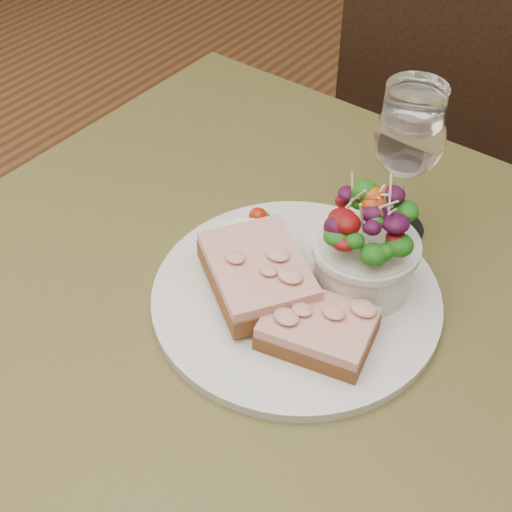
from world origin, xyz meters
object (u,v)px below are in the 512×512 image
Objects in this scene: chair_far at (445,235)px; sandwich_front at (318,329)px; sandwich_back at (257,273)px; ramekin at (246,252)px; dinner_plate at (296,297)px; wine_glass at (409,142)px; salad_bowl at (366,243)px; cafe_table at (262,368)px.

chair_far reaches higher than sandwich_front.
sandwich_back is 0.04m from ramekin.
ramekin is (-0.07, 0.00, 0.03)m from dinner_plate.
sandwich_back is (0.05, -0.73, 0.49)m from chair_far.
sandwich_front is at bearing 21.99° from sandwich_back.
sandwich_back is 0.90× the size of wine_glass.
sandwich_front is (0.13, -0.74, 0.48)m from chair_far.
wine_glass is at bearing 80.83° from dinner_plate.
ramekin is 0.56× the size of salad_bowl.
sandwich_front is 0.13m from ramekin.
sandwich_front is (0.07, -0.01, 0.13)m from cafe_table.
wine_glass reaches higher than ramekin.
chair_far reaches higher than cafe_table.
chair_far reaches higher than sandwich_back.
sandwich_front is 0.68× the size of wine_glass.
dinner_plate is 0.07m from ramekin.
wine_glass reaches higher than sandwich_back.
dinner_plate is 0.20m from wine_glass.
sandwich_front is at bearing 87.63° from chair_far.
wine_glass is (0.06, 0.18, 0.09)m from sandwich_back.
wine_glass is at bearing 88.75° from chair_far.
dinner_plate is at bearing 54.53° from cafe_table.
ramekin is at bearing -120.02° from wine_glass.
ramekin is at bearing -155.99° from salad_bowl.
wine_glass is at bearing 105.00° from sandwich_back.
cafe_table is at bearing -1.95° from sandwich_back.
chair_far is (-0.06, 0.74, -0.36)m from cafe_table.
sandwich_front is 0.22m from wine_glass.
wine_glass reaches higher than cafe_table.
sandwich_front is at bearing -18.60° from ramekin.
chair_far is at bearing 101.25° from salad_bowl.
cafe_table is 4.57× the size of wine_glass.
sandwich_back is (-0.09, 0.02, 0.01)m from sandwich_front.
chair_far is at bearing 127.28° from sandwich_back.
sandwich_back is 1.24× the size of salad_bowl.
sandwich_back is at bearing -108.49° from wine_glass.
salad_bowl is at bearing -79.41° from wine_glass.
dinner_plate is 0.10m from salad_bowl.
wine_glass is at bearing 84.25° from sandwich_front.
sandwich_front is 0.10m from salad_bowl.
dinner_plate is at bearing 84.09° from chair_far.
sandwich_back is at bearing 144.55° from cafe_table.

